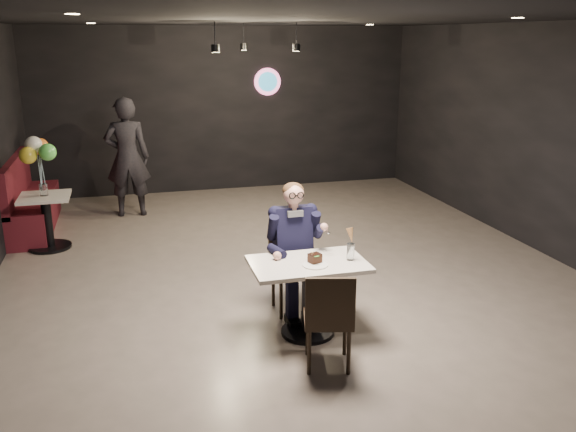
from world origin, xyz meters
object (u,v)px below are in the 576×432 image
object	(u,v)px
main_table	(308,298)
seated_man	(293,247)
chair_far	(293,270)
passerby	(127,157)
side_table	(47,220)
balloon_vase	(44,190)
booth_bench	(32,194)
chair_near	(328,317)
sundae_glass	(351,252)

from	to	relation	value
main_table	seated_man	world-z (taller)	seated_man
chair_far	passerby	distance (m)	4.50
side_table	balloon_vase	world-z (taller)	balloon_vase
seated_man	booth_bench	world-z (taller)	seated_man
main_table	balloon_vase	world-z (taller)	balloon_vase
chair_far	chair_near	world-z (taller)	same
seated_man	passerby	xyz separation A→B (m)	(-1.58, 4.19, 0.24)
side_table	seated_man	bearing A→B (deg)	-45.87
seated_man	passerby	world-z (taller)	passerby
passerby	booth_bench	bearing A→B (deg)	19.39
chair_near	sundae_glass	distance (m)	0.79
sundae_glass	passerby	bearing A→B (deg)	112.61
chair_near	side_table	bearing A→B (deg)	139.12
main_table	sundae_glass	world-z (taller)	sundae_glass
seated_man	sundae_glass	bearing A→B (deg)	-55.49
chair_near	seated_man	distance (m)	1.18
chair_near	booth_bench	bearing A→B (deg)	135.97
chair_near	booth_bench	distance (m)	5.79
side_table	balloon_vase	bearing A→B (deg)	0.00
chair_far	sundae_glass	size ratio (longest dim) A/B	5.62
main_table	side_table	xyz separation A→B (m)	(-2.71, 3.34, 0.03)
chair_far	seated_man	world-z (taller)	seated_man
chair_far	booth_bench	distance (m)	4.84
chair_far	passerby	world-z (taller)	passerby
chair_near	side_table	world-z (taller)	chair_near
side_table	balloon_vase	size ratio (longest dim) A/B	5.03
chair_near	balloon_vase	distance (m)	4.80
sundae_glass	booth_bench	xyz separation A→B (m)	(-3.42, 4.38, -0.28)
main_table	chair_far	xyz separation A→B (m)	(-0.00, 0.55, 0.09)
booth_bench	passerby	world-z (taller)	passerby
main_table	balloon_vase	distance (m)	4.32
sundae_glass	chair_near	bearing A→B (deg)	-126.11
main_table	chair_far	distance (m)	0.56
chair_near	balloon_vase	world-z (taller)	chair_near
chair_near	seated_man	world-z (taller)	seated_man
chair_near	sundae_glass	world-z (taller)	chair_near
chair_far	seated_man	xyz separation A→B (m)	(0.00, 0.00, 0.26)
seated_man	booth_bench	xyz separation A→B (m)	(-3.01, 3.79, -0.17)
sundae_glass	passerby	world-z (taller)	passerby
chair_far	seated_man	distance (m)	0.26
passerby	sundae_glass	bearing A→B (deg)	116.46
side_table	booth_bench	bearing A→B (deg)	106.70
chair_far	booth_bench	bearing A→B (deg)	128.43
chair_far	balloon_vase	distance (m)	3.90
chair_near	seated_man	bearing A→B (deg)	104.67
chair_far	booth_bench	size ratio (longest dim) A/B	0.42
balloon_vase	side_table	bearing A→B (deg)	0.00
chair_near	seated_man	xyz separation A→B (m)	(-0.00, 1.16, 0.26)
booth_bench	balloon_vase	distance (m)	1.08
sundae_glass	side_table	distance (m)	4.62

